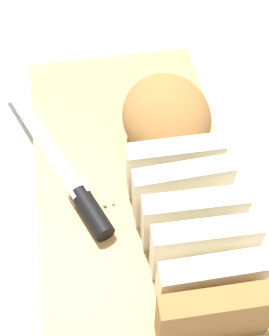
% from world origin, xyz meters
% --- Properties ---
extents(ground_plane, '(3.00, 3.00, 0.00)m').
position_xyz_m(ground_plane, '(0.00, 0.00, 0.00)').
color(ground_plane, beige).
extents(cutting_board, '(0.46, 0.25, 0.02)m').
position_xyz_m(cutting_board, '(0.00, 0.00, 0.01)').
color(cutting_board, tan).
rests_on(cutting_board, ground_plane).
extents(bread_loaf, '(0.33, 0.12, 0.08)m').
position_xyz_m(bread_loaf, '(0.02, 0.05, 0.06)').
color(bread_loaf, '#996633').
rests_on(bread_loaf, cutting_board).
extents(bread_knife, '(0.27, 0.12, 0.02)m').
position_xyz_m(bread_knife, '(0.01, -0.07, 0.03)').
color(bread_knife, silver).
rests_on(bread_knife, cutting_board).
extents(crumb_near_knife, '(0.00, 0.00, 0.00)m').
position_xyz_m(crumb_near_knife, '(-0.05, 0.04, 0.03)').
color(crumb_near_knife, tan).
rests_on(crumb_near_knife, cutting_board).
extents(crumb_near_loaf, '(0.00, 0.00, 0.00)m').
position_xyz_m(crumb_near_loaf, '(0.01, 0.02, 0.02)').
color(crumb_near_loaf, tan).
rests_on(crumb_near_loaf, cutting_board).
extents(crumb_stray_left, '(0.00, 0.00, 0.00)m').
position_xyz_m(crumb_stray_left, '(0.03, -0.04, 0.03)').
color(crumb_stray_left, tan).
rests_on(crumb_stray_left, cutting_board).
extents(crumb_stray_right, '(0.00, 0.00, 0.00)m').
position_xyz_m(crumb_stray_right, '(0.03, -0.03, 0.02)').
color(crumb_stray_right, tan).
rests_on(crumb_stray_right, cutting_board).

